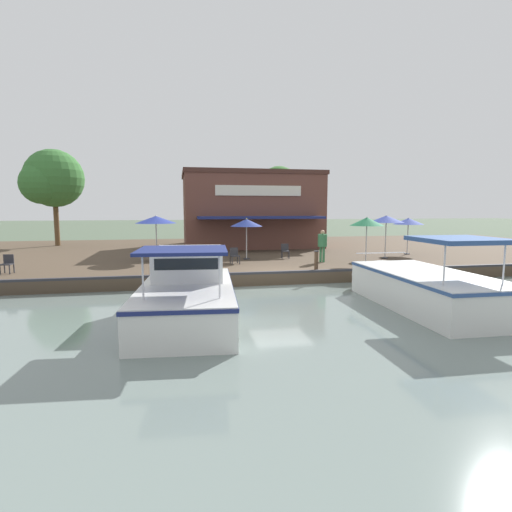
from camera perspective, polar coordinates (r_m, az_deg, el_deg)
The scene contains 21 objects.
ground_plane at distance 17.99m, azimuth 3.51°, elevation -4.42°, with size 220.00×220.00×0.00m, color #4C5B47.
quay_deck at distance 28.60m, azimuth -2.09°, elevation 0.37°, with size 22.00×56.00×0.60m, color #4C3D2D.
quay_edge_fender at distance 17.97m, azimuth 3.44°, elevation -2.32°, with size 0.20×50.40×0.10m, color #2D2D33.
waterfront_restaurant at distance 31.36m, azimuth -0.93°, elevation 6.65°, with size 9.08×10.24×5.62m.
patio_umbrella_far_corner at distance 27.08m, azimuth 20.94°, elevation 4.64°, with size 1.89×1.89×2.34m.
patio_umbrella_near_quay_edge at distance 21.58m, azimuth 15.55°, elevation 4.74°, with size 1.76×1.76×2.48m.
patio_umbrella_mid_patio_left at distance 22.73m, azimuth -1.37°, elevation 4.77°, with size 1.82×1.82×2.35m.
patio_umbrella_back_row at distance 24.33m, azimuth 18.12°, elevation 5.03°, with size 2.01×2.01×2.53m.
patio_umbrella_by_entrance at distance 22.85m, azimuth -14.11°, elevation 5.05°, with size 2.25×2.25×2.53m.
cafe_chair_beside_entrance at distance 20.99m, azimuth -3.09°, elevation 0.17°, with size 0.49×0.49×0.85m.
cafe_chair_under_first_umbrella at distance 21.02m, azimuth -31.97°, elevation -0.85°, with size 0.48×0.48×0.85m.
cafe_chair_back_row_seat at distance 23.03m, azimuth -7.67°, elevation 0.71°, with size 0.56×0.56×0.85m.
cafe_chair_mid_patio at distance 23.36m, azimuth 4.18°, elevation 0.84°, with size 0.49×0.49×0.85m.
cafe_chair_far_corner_seat at distance 22.53m, azimuth -15.44°, elevation 0.39°, with size 0.47×0.47×0.85m.
cafe_chair_facing_river at distance 18.69m, azimuth -7.91°, elevation -0.70°, with size 0.50×0.50×0.85m.
person_at_quay_edge at distance 21.88m, azimuth 9.46°, elevation 2.01°, with size 0.49×0.49×1.75m.
motorboat_nearest_quay at distance 13.18m, azimuth -9.61°, elevation -4.84°, with size 7.52×3.29×2.35m.
motorboat_fourth_along at distance 15.57m, azimuth 21.89°, elevation -3.76°, with size 7.58×2.94×2.54m.
mooring_post at distance 18.68m, azimuth 8.60°, elevation -0.68°, with size 0.22×0.22×0.96m.
tree_behind_restaurant at distance 37.11m, azimuth 3.15°, elevation 9.74°, with size 3.89×3.70×6.77m.
tree_downstream_bank at distance 34.82m, azimuth -27.26°, elevation 9.66°, with size 4.65×4.42×7.43m.
Camera 1 is at (17.06, -4.51, 3.49)m, focal length 28.00 mm.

